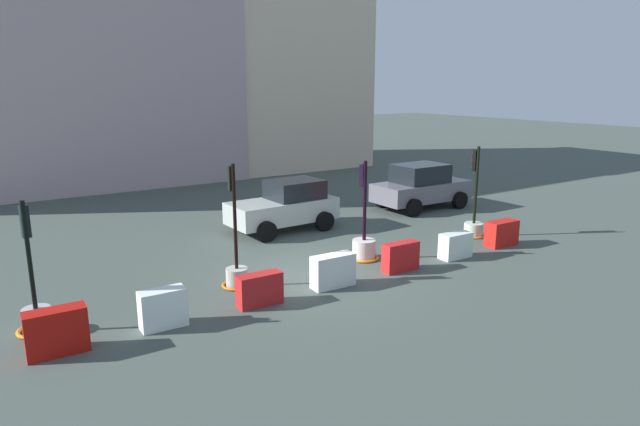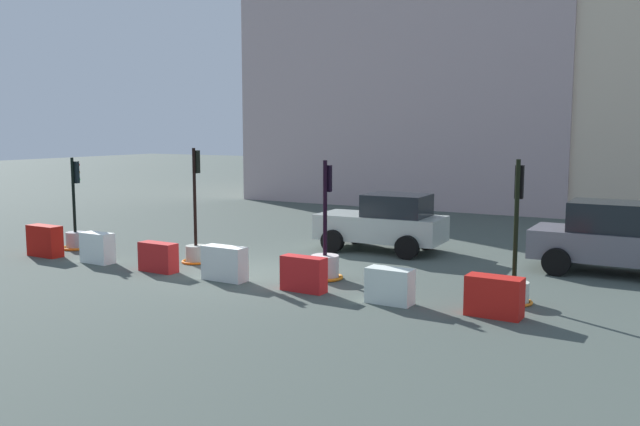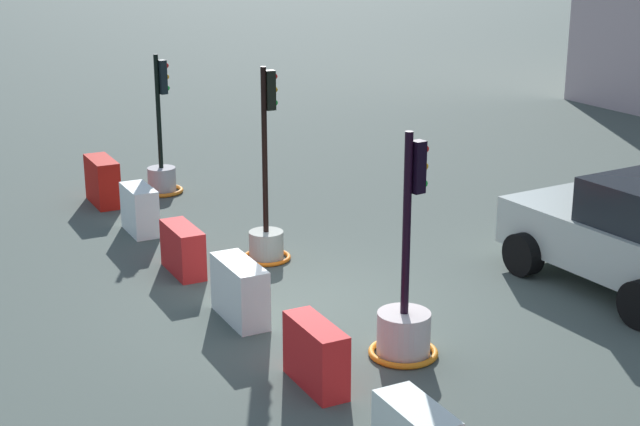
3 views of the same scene
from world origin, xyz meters
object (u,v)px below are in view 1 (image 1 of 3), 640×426
object	(u,v)px
traffic_light_1	(237,267)
construction_barrier_5	(455,246)
car_silver_hatchback	(285,206)
construction_barrier_4	(401,257)
traffic_light_2	(364,244)
car_grey_saloon	(421,186)
construction_barrier_3	(333,271)
construction_barrier_0	(57,332)
traffic_light_3	(474,221)
construction_barrier_2	(260,289)
construction_barrier_6	(502,233)
construction_barrier_1	(163,308)
traffic_light_0	(36,311)

from	to	relation	value
traffic_light_1	construction_barrier_5	bearing A→B (deg)	-12.51
traffic_light_1	car_silver_hatchback	bearing A→B (deg)	47.35
traffic_light_1	construction_barrier_4	world-z (taller)	traffic_light_1
traffic_light_2	car_grey_saloon	bearing A→B (deg)	33.75
construction_barrier_5	car_silver_hatchback	xyz separation A→B (m)	(-2.61, 5.59, 0.49)
construction_barrier_3	construction_barrier_5	xyz separation A→B (m)	(4.40, -0.05, -0.04)
construction_barrier_0	traffic_light_3	bearing A→B (deg)	5.79
construction_barrier_5	traffic_light_2	bearing A→B (deg)	148.94
construction_barrier_0	construction_barrier_2	bearing A→B (deg)	0.13
car_grey_saloon	construction_barrier_6	bearing A→B (deg)	-106.66
traffic_light_1	construction_barrier_6	distance (m)	8.75
construction_barrier_1	traffic_light_1	bearing A→B (deg)	30.24
construction_barrier_5	traffic_light_0	bearing A→B (deg)	173.38
construction_barrier_4	construction_barrier_3	bearing A→B (deg)	179.42
construction_barrier_3	car_silver_hatchback	distance (m)	5.85
construction_barrier_5	car_silver_hatchback	distance (m)	6.19
traffic_light_3	construction_barrier_2	xyz separation A→B (m)	(-8.81, -1.33, -0.14)
traffic_light_2	construction_barrier_6	size ratio (longest dim) A/B	2.65
construction_barrier_0	construction_barrier_3	world-z (taller)	construction_barrier_0
construction_barrier_1	construction_barrier_3	distance (m)	4.39
traffic_light_2	car_silver_hatchback	distance (m)	4.21
construction_barrier_4	car_grey_saloon	xyz separation A→B (m)	(5.97, 5.52, 0.51)
traffic_light_3	construction_barrier_2	bearing A→B (deg)	-171.45
traffic_light_3	construction_barrier_0	distance (m)	13.23
car_grey_saloon	construction_barrier_2	bearing A→B (deg)	-151.87
construction_barrier_6	car_grey_saloon	distance (m)	5.71
traffic_light_1	car_grey_saloon	bearing A→B (deg)	21.81
traffic_light_0	traffic_light_2	distance (m)	8.73
traffic_light_1	construction_barrier_6	world-z (taller)	traffic_light_1
traffic_light_1	construction_barrier_6	size ratio (longest dim) A/B	2.87
traffic_light_1	car_grey_saloon	xyz separation A→B (m)	(10.27, 4.11, 0.40)
traffic_light_1	construction_barrier_5	distance (m)	6.60
construction_barrier_2	construction_barrier_6	world-z (taller)	construction_barrier_6
construction_barrier_4	traffic_light_3	bearing A→B (deg)	16.47
car_silver_hatchback	construction_barrier_5	bearing A→B (deg)	-65.02
construction_barrier_5	construction_barrier_6	size ratio (longest dim) A/B	0.91
construction_barrier_2	traffic_light_3	bearing A→B (deg)	8.55
car_grey_saloon	construction_barrier_3	bearing A→B (deg)	-146.28
construction_barrier_1	car_silver_hatchback	distance (m)	8.31
construction_barrier_6	construction_barrier_5	bearing A→B (deg)	-177.62
traffic_light_0	car_grey_saloon	distance (m)	15.51
traffic_light_3	construction_barrier_6	bearing A→B (deg)	-94.25
construction_barrier_0	construction_barrier_6	world-z (taller)	construction_barrier_0
car_silver_hatchback	traffic_light_0	bearing A→B (deg)	-153.02
construction_barrier_6	car_silver_hatchback	bearing A→B (deg)	131.14
construction_barrier_2	construction_barrier_3	size ratio (longest dim) A/B	0.93
construction_barrier_3	car_grey_saloon	distance (m)	9.91
construction_barrier_1	traffic_light_0	bearing A→B (deg)	151.78
car_silver_hatchback	construction_barrier_6	bearing A→B (deg)	-48.86
construction_barrier_4	construction_barrier_0	bearing A→B (deg)	-179.84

